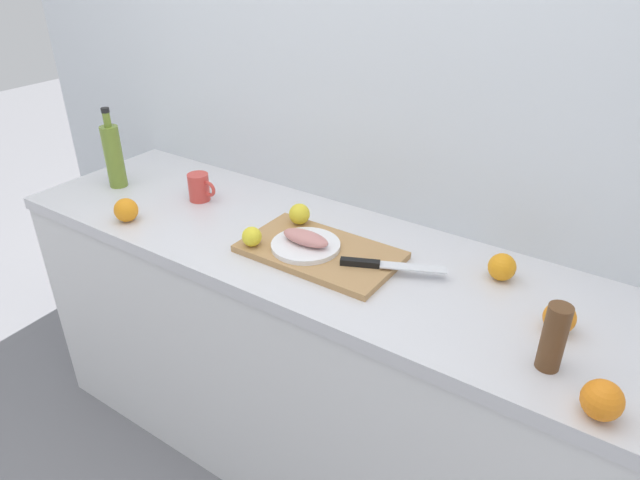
{
  "coord_description": "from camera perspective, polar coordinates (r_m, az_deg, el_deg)",
  "views": [
    {
      "loc": [
        0.88,
        -1.21,
        1.75
      ],
      "look_at": [
        0.08,
        -0.04,
        0.95
      ],
      "focal_mm": 31.91,
      "sensor_mm": 36.0,
      "label": 1
    }
  ],
  "objects": [
    {
      "name": "lemon_1",
      "position": [
        1.66,
        -6.86,
        0.34
      ],
      "size": [
        0.06,
        0.06,
        0.06
      ],
      "primitive_type": "sphere",
      "color": "yellow",
      "rests_on": "cutting_board"
    },
    {
      "name": "cutting_board",
      "position": [
        1.65,
        0.0,
        -1.21
      ],
      "size": [
        0.46,
        0.26,
        0.02
      ],
      "primitive_type": "cube",
      "color": "tan",
      "rests_on": "kitchen_counter"
    },
    {
      "name": "back_wall",
      "position": [
        1.84,
        4.26,
        13.51
      ],
      "size": [
        3.2,
        0.05,
        2.5
      ],
      "primitive_type": "cube",
      "color": "silver",
      "rests_on": "ground_plane"
    },
    {
      "name": "lemon_0",
      "position": [
        1.78,
        -2.08,
        2.63
      ],
      "size": [
        0.07,
        0.07,
        0.07
      ],
      "primitive_type": "sphere",
      "color": "yellow",
      "rests_on": "cutting_board"
    },
    {
      "name": "orange_2",
      "position": [
        1.61,
        17.79,
        -2.59
      ],
      "size": [
        0.07,
        0.07,
        0.07
      ],
      "primitive_type": "sphere",
      "color": "orange",
      "rests_on": "kitchen_counter"
    },
    {
      "name": "chef_knife",
      "position": [
        1.57,
        5.97,
        -2.45
      ],
      "size": [
        0.28,
        0.15,
        0.02
      ],
      "rotation": [
        0.0,
        0.0,
        0.43
      ],
      "color": "silver",
      "rests_on": "cutting_board"
    },
    {
      "name": "ground_plane",
      "position": [
        2.31,
        -1.3,
        -20.06
      ],
      "size": [
        12.0,
        12.0,
        0.0
      ],
      "primitive_type": "plane",
      "color": "slate"
    },
    {
      "name": "kitchen_counter",
      "position": [
        1.99,
        -1.45,
        -11.56
      ],
      "size": [
        2.0,
        0.6,
        0.9
      ],
      "color": "white",
      "rests_on": "ground_plane"
    },
    {
      "name": "orange_0",
      "position": [
        1.94,
        -18.88,
        2.86
      ],
      "size": [
        0.08,
        0.08,
        0.08
      ],
      "primitive_type": "sphere",
      "color": "orange",
      "rests_on": "kitchen_counter"
    },
    {
      "name": "coffee_mug_0",
      "position": [
        2.01,
        -11.99,
        5.2
      ],
      "size": [
        0.11,
        0.07,
        0.1
      ],
      "color": "#CC3F38",
      "rests_on": "kitchen_counter"
    },
    {
      "name": "orange_3",
      "position": [
        1.27,
        26.45,
        -14.18
      ],
      "size": [
        0.08,
        0.08,
        0.08
      ],
      "primitive_type": "sphere",
      "color": "orange",
      "rests_on": "kitchen_counter"
    },
    {
      "name": "olive_oil_bottle",
      "position": [
        2.19,
        -20.01,
        8.02
      ],
      "size": [
        0.06,
        0.06,
        0.29
      ],
      "color": "olive",
      "rests_on": "kitchen_counter"
    },
    {
      "name": "pepper_mill",
      "position": [
        1.32,
        22.4,
        -9.04
      ],
      "size": [
        0.05,
        0.05,
        0.16
      ],
      "primitive_type": "cylinder",
      "color": "brown",
      "rests_on": "kitchen_counter"
    },
    {
      "name": "white_plate",
      "position": [
        1.65,
        -1.45,
        -0.55
      ],
      "size": [
        0.2,
        0.2,
        0.01
      ],
      "primitive_type": "cylinder",
      "color": "white",
      "rests_on": "cutting_board"
    },
    {
      "name": "fish_fillet",
      "position": [
        1.64,
        -1.46,
        0.22
      ],
      "size": [
        0.15,
        0.06,
        0.04
      ],
      "primitive_type": "ellipsoid",
      "color": "tan",
      "rests_on": "white_plate"
    },
    {
      "name": "orange_1",
      "position": [
        1.46,
        22.89,
        -7.18
      ],
      "size": [
        0.08,
        0.08,
        0.08
      ],
      "primitive_type": "sphere",
      "color": "orange",
      "rests_on": "kitchen_counter"
    }
  ]
}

